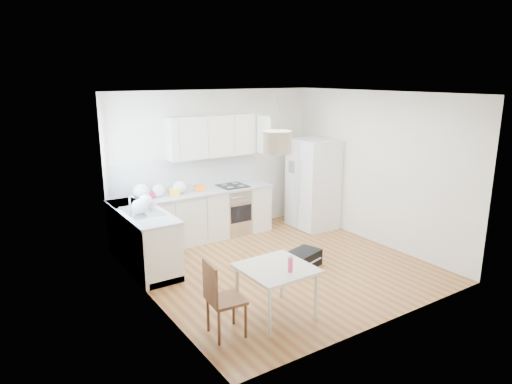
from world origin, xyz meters
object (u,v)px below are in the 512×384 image
Objects in this scene: refrigerator at (314,183)px; gym_bag at (303,259)px; dining_table at (276,272)px; dining_chair at (226,298)px.

refrigerator is 3.12× the size of gym_bag.
refrigerator is at bearing 29.55° from gym_bag.
dining_chair is at bearing -178.18° from dining_table.
gym_bag is (1.24, 1.00, -0.46)m from dining_table.
refrigerator reaches higher than dining_chair.
dining_chair is 2.25m from gym_bag.
dining_chair is at bearing -142.65° from refrigerator.
dining_table is at bearing -157.54° from gym_bag.
dining_chair is (-0.73, -0.04, -0.13)m from dining_table.
dining_chair is 1.65× the size of gym_bag.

